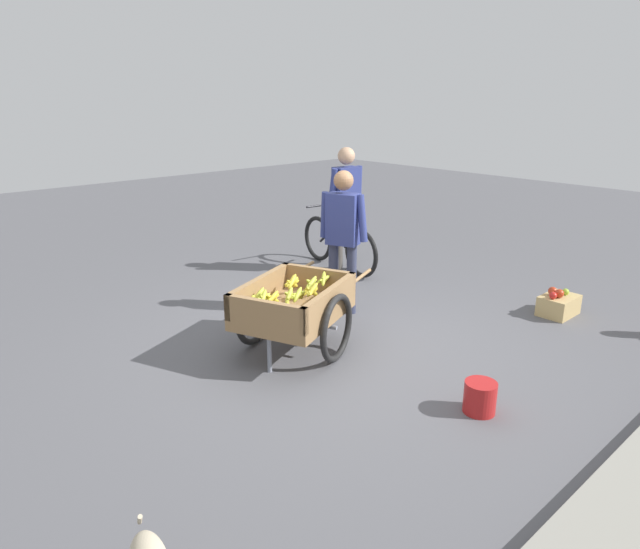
{
  "coord_description": "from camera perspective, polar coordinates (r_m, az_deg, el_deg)",
  "views": [
    {
      "loc": [
        3.5,
        3.59,
        2.35
      ],
      "look_at": [
        0.15,
        -0.08,
        0.75
      ],
      "focal_mm": 31.39,
      "sensor_mm": 36.0,
      "label": 1
    }
  ],
  "objects": [
    {
      "name": "plastic_bucket",
      "position": [
        4.58,
        15.99,
        -11.94
      ],
      "size": [
        0.25,
        0.25,
        0.25
      ],
      "primitive_type": "cylinder",
      "color": "#B21E1E",
      "rests_on": "ground"
    },
    {
      "name": "bicycle",
      "position": [
        7.85,
        1.89,
        3.12
      ],
      "size": [
        0.46,
        1.65,
        0.85
      ],
      "color": "black",
      "rests_on": "ground"
    },
    {
      "name": "ground_plane",
      "position": [
        5.54,
        1.7,
        -7.26
      ],
      "size": [
        24.0,
        24.0,
        0.0
      ],
      "primitive_type": "plane",
      "color": "#56565B"
    },
    {
      "name": "cyclist_person",
      "position": [
        7.59,
        2.64,
        7.8
      ],
      "size": [
        0.52,
        0.24,
        1.7
      ],
      "color": "#4C4742",
      "rests_on": "ground"
    },
    {
      "name": "apple_crate",
      "position": [
        6.78,
        23.12,
        -2.79
      ],
      "size": [
        0.44,
        0.32,
        0.32
      ],
      "color": "tan",
      "rests_on": "ground"
    },
    {
      "name": "fruit_cart",
      "position": [
        5.26,
        -2.66,
        -3.42
      ],
      "size": [
        1.81,
        1.32,
        0.73
      ],
      "color": "#937047",
      "rests_on": "ground"
    },
    {
      "name": "vendor_person",
      "position": [
        6.1,
        2.35,
        4.59
      ],
      "size": [
        0.31,
        0.54,
        1.59
      ],
      "color": "#333851",
      "rests_on": "ground"
    }
  ]
}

